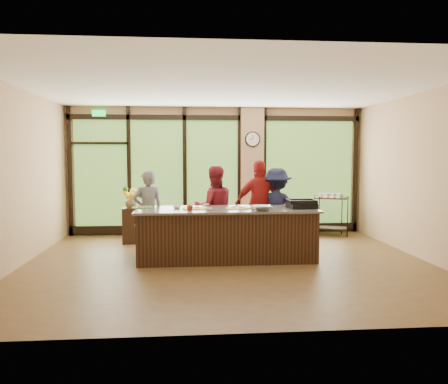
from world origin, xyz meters
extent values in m
plane|color=#53391D|center=(0.00, 0.00, 0.00)|extent=(7.00, 7.00, 0.00)
plane|color=white|center=(0.00, 0.00, 3.00)|extent=(7.00, 7.00, 0.00)
plane|color=tan|center=(0.00, 3.00, 1.50)|extent=(7.00, 0.00, 7.00)
plane|color=tan|center=(-3.50, 0.00, 1.50)|extent=(0.00, 6.00, 6.00)
plane|color=tan|center=(3.50, 0.00, 1.50)|extent=(0.00, 6.00, 6.00)
cube|color=tan|center=(0.85, 2.94, 1.50)|extent=(0.55, 0.12, 3.00)
cube|color=black|center=(0.00, 2.95, 2.75)|extent=(6.90, 0.08, 0.12)
cube|color=black|center=(0.00, 2.95, 0.12)|extent=(6.90, 0.08, 0.20)
cube|color=#19D83F|center=(-2.70, 2.90, 2.83)|extent=(0.30, 0.04, 0.14)
cube|color=#365C20|center=(-2.70, 2.97, 1.45)|extent=(1.20, 0.02, 2.50)
cube|color=#365C20|center=(-1.40, 2.97, 1.45)|extent=(1.20, 0.02, 2.50)
cube|color=#365C20|center=(-0.10, 2.97, 1.45)|extent=(1.20, 0.02, 2.50)
cube|color=#365C20|center=(2.25, 2.97, 1.45)|extent=(2.10, 0.02, 2.50)
cube|color=black|center=(-3.40, 2.95, 1.50)|extent=(0.08, 0.08, 3.00)
cube|color=black|center=(-2.05, 2.95, 1.50)|extent=(0.08, 0.08, 3.00)
cube|color=black|center=(-0.75, 2.95, 1.50)|extent=(0.08, 0.08, 3.00)
cube|color=black|center=(0.55, 2.95, 1.50)|extent=(0.08, 0.08, 3.00)
cube|color=black|center=(1.15, 2.95, 1.50)|extent=(0.08, 0.08, 3.00)
cube|color=black|center=(3.40, 2.95, 1.50)|extent=(0.08, 0.08, 3.00)
cube|color=#331F11|center=(0.00, 0.30, 0.44)|extent=(3.10, 1.00, 0.88)
cube|color=#70685D|center=(0.00, 0.30, 0.90)|extent=(3.20, 1.10, 0.04)
cylinder|color=black|center=(0.85, 2.87, 2.25)|extent=(0.36, 0.04, 0.36)
cylinder|color=white|center=(0.85, 2.85, 2.25)|extent=(0.31, 0.01, 0.31)
cube|color=black|center=(0.85, 2.85, 2.30)|extent=(0.01, 0.00, 0.11)
cube|color=black|center=(0.80, 2.85, 2.25)|extent=(0.09, 0.00, 0.01)
imported|color=slate|center=(-1.45, 1.07, 0.79)|extent=(0.64, 0.48, 1.58)
imported|color=maroon|center=(-0.17, 1.15, 0.83)|extent=(0.87, 0.71, 1.66)
imported|color=maroon|center=(0.74, 1.07, 0.89)|extent=(1.06, 0.50, 1.77)
imported|color=#181A34|center=(1.06, 1.08, 0.81)|extent=(1.16, 0.84, 1.62)
cube|color=black|center=(1.35, 0.24, 0.96)|extent=(0.53, 0.44, 0.09)
imported|color=silver|center=(0.58, -0.04, 0.96)|extent=(0.36, 0.36, 0.09)
cube|color=#3D7F2E|center=(-1.50, 0.55, 0.93)|extent=(0.44, 0.38, 0.01)
cube|color=gold|center=(-0.55, 0.29, 0.93)|extent=(0.47, 0.37, 0.01)
cube|color=gold|center=(0.21, 0.31, 0.93)|extent=(0.42, 0.32, 0.01)
imported|color=white|center=(-0.88, 0.40, 0.94)|extent=(0.19, 0.19, 0.05)
imported|color=white|center=(-0.33, 0.04, 0.94)|extent=(0.14, 0.14, 0.04)
imported|color=white|center=(-0.34, 0.79, 0.93)|extent=(0.14, 0.14, 0.03)
imported|color=#A62A10|center=(-0.65, 0.08, 0.96)|extent=(0.12, 0.12, 0.08)
cube|color=#331F11|center=(-1.89, 1.98, 0.38)|extent=(0.41, 0.41, 0.75)
imported|color=olive|center=(-1.89, 1.98, 0.90)|extent=(0.31, 0.31, 0.29)
cube|color=#331F11|center=(2.63, 2.43, 0.19)|extent=(0.84, 0.68, 0.03)
cube|color=#331F11|center=(2.63, 2.43, 0.89)|extent=(0.84, 0.68, 0.03)
cylinder|color=black|center=(2.30, 2.25, 0.47)|extent=(0.03, 0.03, 0.94)
cylinder|color=black|center=(2.96, 2.25, 0.47)|extent=(0.03, 0.03, 0.94)
cylinder|color=black|center=(2.30, 2.62, 0.47)|extent=(0.03, 0.03, 0.94)
cylinder|color=black|center=(2.96, 2.62, 0.47)|extent=(0.03, 0.03, 0.94)
imported|color=silver|center=(2.40, 2.43, 0.95)|extent=(0.14, 0.14, 0.10)
imported|color=silver|center=(2.56, 2.43, 0.95)|extent=(0.14, 0.14, 0.10)
imported|color=silver|center=(2.71, 2.43, 0.95)|extent=(0.14, 0.14, 0.10)
imported|color=silver|center=(2.86, 2.43, 0.95)|extent=(0.14, 0.14, 0.10)
camera|label=1|loc=(-0.69, -7.39, 1.85)|focal=35.00mm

